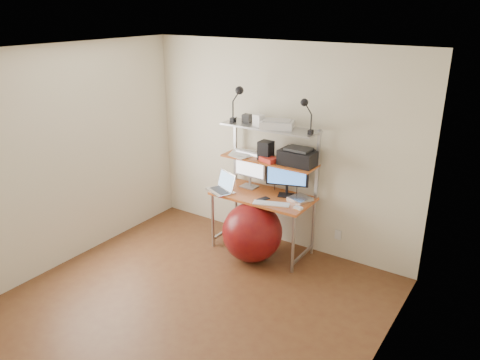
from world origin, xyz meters
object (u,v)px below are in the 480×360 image
(printer, at_px, (298,157))
(exercise_ball, at_px, (252,232))
(laptop, at_px, (223,187))
(monitor_silver, at_px, (250,167))
(monitor_black, at_px, (287,176))

(printer, bearing_deg, exercise_ball, -130.06)
(laptop, bearing_deg, monitor_silver, 81.55)
(monitor_silver, height_order, laptop, monitor_silver)
(monitor_silver, distance_m, printer, 0.69)
(monitor_black, relative_size, laptop, 1.20)
(laptop, distance_m, printer, 1.00)
(monitor_silver, bearing_deg, laptop, -120.95)
(monitor_black, bearing_deg, exercise_ball, -138.50)
(monitor_black, height_order, laptop, monitor_black)
(monitor_black, bearing_deg, printer, -15.19)
(monitor_silver, distance_m, exercise_ball, 0.82)
(monitor_black, distance_m, printer, 0.28)
(laptop, xyz_separation_m, exercise_ball, (0.48, -0.10, -0.43))
(laptop, bearing_deg, monitor_black, 47.33)
(monitor_silver, height_order, printer, printer)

